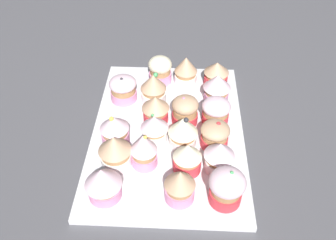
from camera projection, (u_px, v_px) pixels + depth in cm
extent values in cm
cube|color=#4C4C51|center=(168.00, 138.00, 81.46)|extent=(180.00, 180.00, 3.00)
cube|color=silver|center=(168.00, 132.00, 80.01)|extent=(46.63, 32.83, 1.20)
cylinder|color=#D1333D|center=(225.00, 195.00, 65.61)|extent=(5.94, 5.94, 2.55)
cylinder|color=#AD7F51|center=(226.00, 189.00, 64.25)|extent=(5.33, 5.33, 1.40)
ellipsoid|color=silver|center=(227.00, 182.00, 62.88)|extent=(6.64, 6.64, 4.29)
sphere|color=#4CB266|center=(232.00, 173.00, 61.77)|extent=(0.70, 0.70, 0.70)
cylinder|color=white|center=(218.00, 164.00, 71.06)|extent=(5.45, 5.45, 2.50)
cylinder|color=#AD7F51|center=(219.00, 157.00, 69.75)|extent=(4.89, 4.89, 1.30)
cone|color=silver|center=(220.00, 150.00, 68.23)|extent=(6.01, 6.01, 3.14)
cylinder|color=#D1333D|center=(214.00, 141.00, 75.74)|extent=(5.74, 5.74, 2.23)
cylinder|color=#AD7F51|center=(215.00, 135.00, 74.61)|extent=(5.35, 5.35, 1.04)
ellipsoid|color=tan|center=(215.00, 130.00, 73.60)|extent=(6.01, 6.01, 3.20)
sphere|color=red|center=(218.00, 124.00, 72.80)|extent=(0.94, 0.94, 0.94)
cylinder|color=#D1333D|center=(215.00, 117.00, 80.92)|extent=(5.93, 5.93, 2.27)
cylinder|color=#AD7F51|center=(216.00, 112.00, 79.76)|extent=(5.55, 5.55, 1.11)
ellipsoid|color=silver|center=(216.00, 106.00, 78.72)|extent=(6.32, 6.32, 3.21)
cylinder|color=pink|center=(216.00, 96.00, 86.35)|extent=(5.80, 5.80, 2.25)
cylinder|color=#AD7F51|center=(217.00, 90.00, 85.10)|extent=(5.44, 5.44, 1.40)
cone|color=silver|center=(218.00, 82.00, 83.41)|extent=(6.44, 6.44, 3.50)
cylinder|color=#D1333D|center=(216.00, 80.00, 90.60)|extent=(5.83, 5.83, 2.60)
cylinder|color=#AD7F51|center=(216.00, 74.00, 89.34)|extent=(5.15, 5.15, 1.07)
cone|color=tan|center=(217.00, 67.00, 88.00)|extent=(6.14, 6.14, 2.82)
cylinder|color=pink|center=(180.00, 193.00, 65.94)|extent=(5.48, 5.48, 2.60)
cylinder|color=#AD7F51|center=(180.00, 187.00, 64.55)|extent=(4.86, 4.86, 1.42)
cone|color=tan|center=(180.00, 178.00, 62.91)|extent=(5.63, 5.63, 3.37)
cylinder|color=#D1333D|center=(187.00, 165.00, 70.78)|extent=(5.52, 5.52, 2.63)
cylinder|color=#AD7F51|center=(187.00, 158.00, 69.50)|extent=(4.96, 4.96, 1.08)
cone|color=#F4EDC6|center=(188.00, 151.00, 68.03)|extent=(5.61, 5.61, 3.22)
cylinder|color=white|center=(183.00, 140.00, 75.70)|extent=(5.70, 5.70, 2.39)
cylinder|color=#AD7F51|center=(183.00, 134.00, 74.46)|extent=(5.30, 5.30, 1.21)
cone|color=#F4EDC6|center=(183.00, 125.00, 72.73)|extent=(6.17, 6.17, 3.84)
sphere|color=#333338|center=(186.00, 120.00, 71.30)|extent=(1.04, 1.04, 1.04)
cylinder|color=#D1333D|center=(185.00, 118.00, 80.61)|extent=(5.71, 5.71, 2.49)
cylinder|color=#AD7F51|center=(185.00, 111.00, 79.24)|extent=(5.30, 5.30, 1.49)
ellipsoid|color=tan|center=(185.00, 105.00, 77.98)|extent=(5.78, 5.78, 3.63)
sphere|color=pink|center=(184.00, 98.00, 76.90)|extent=(0.72, 0.72, 0.72)
cylinder|color=white|center=(185.00, 78.00, 91.23)|extent=(5.58, 5.58, 2.36)
cylinder|color=#AD7F51|center=(186.00, 73.00, 90.04)|extent=(5.06, 5.06, 1.12)
cone|color=tan|center=(186.00, 64.00, 88.29)|extent=(5.67, 5.67, 3.96)
cylinder|color=pink|center=(145.00, 159.00, 71.89)|extent=(5.21, 5.21, 2.50)
cylinder|color=#AD7F51|center=(144.00, 152.00, 70.52)|extent=(4.69, 4.69, 1.48)
cone|color=silver|center=(143.00, 143.00, 68.65)|extent=(5.32, 5.32, 3.98)
sphere|color=#EAD64C|center=(145.00, 137.00, 67.12)|extent=(0.74, 0.74, 0.74)
cylinder|color=white|center=(155.00, 135.00, 76.61)|extent=(5.24, 5.24, 2.51)
cylinder|color=#AD7F51|center=(155.00, 129.00, 75.36)|extent=(4.81, 4.81, 1.12)
cone|color=silver|center=(154.00, 122.00, 73.94)|extent=(5.85, 5.85, 3.03)
sphere|color=#4CB266|center=(152.00, 115.00, 73.40)|extent=(0.64, 0.64, 0.64)
cylinder|color=#D1333D|center=(156.00, 116.00, 81.06)|extent=(5.56, 5.56, 2.46)
cylinder|color=#AD7F51|center=(156.00, 110.00, 79.80)|extent=(5.04, 5.04, 1.20)
cone|color=tan|center=(155.00, 103.00, 78.32)|extent=(6.11, 6.11, 3.10)
cylinder|color=white|center=(154.00, 96.00, 85.94)|extent=(5.92, 5.92, 2.63)
cylinder|color=#AD7F51|center=(154.00, 90.00, 84.64)|extent=(5.28, 5.28, 1.16)
cone|color=tan|center=(153.00, 82.00, 82.95)|extent=(6.04, 6.04, 3.74)
sphere|color=#4CB266|center=(156.00, 75.00, 82.01)|extent=(1.10, 1.10, 1.10)
cylinder|color=pink|center=(160.00, 77.00, 91.45)|extent=(5.66, 5.66, 2.66)
cylinder|color=#AD7F51|center=(160.00, 71.00, 90.11)|extent=(5.07, 5.07, 1.25)
ellipsoid|color=#F4EDC6|center=(160.00, 65.00, 88.86)|extent=(5.85, 5.85, 3.98)
cylinder|color=pink|center=(105.00, 191.00, 66.49)|extent=(6.11, 6.11, 2.21)
cylinder|color=#AD7F51|center=(104.00, 186.00, 65.30)|extent=(5.41, 5.41, 1.24)
cone|color=silver|center=(102.00, 177.00, 63.56)|extent=(6.80, 6.80, 3.83)
cylinder|color=white|center=(116.00, 159.00, 71.87)|extent=(6.12, 6.12, 2.50)
cylinder|color=#AD7F51|center=(115.00, 153.00, 70.51)|extent=(5.65, 5.65, 1.45)
cone|color=tan|center=(114.00, 144.00, 68.80)|extent=(6.48, 6.48, 3.52)
cylinder|color=pink|center=(116.00, 137.00, 76.18)|extent=(5.80, 5.80, 2.60)
cylinder|color=#AD7F51|center=(115.00, 130.00, 74.79)|extent=(5.27, 5.27, 1.44)
cone|color=silver|center=(114.00, 123.00, 73.26)|extent=(6.11, 6.11, 3.00)
sphere|color=#EAD64C|center=(111.00, 119.00, 72.10)|extent=(0.97, 0.97, 0.97)
cylinder|color=pink|center=(124.00, 95.00, 86.49)|extent=(6.18, 6.18, 2.38)
cylinder|color=#AD7F51|center=(123.00, 89.00, 85.23)|extent=(5.76, 5.76, 1.30)
ellipsoid|color=silver|center=(123.00, 84.00, 84.14)|extent=(6.42, 6.42, 3.08)
sphere|color=#333338|center=(122.00, 79.00, 83.00)|extent=(0.78, 0.78, 0.78)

